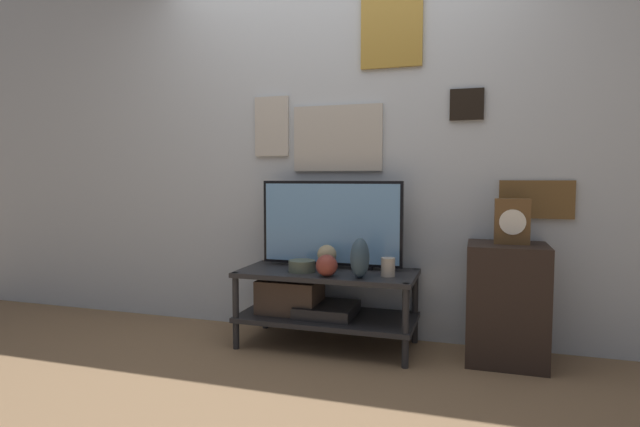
# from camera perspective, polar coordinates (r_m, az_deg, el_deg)

# --- Properties ---
(ground_plane) EXTENTS (12.00, 12.00, 0.00)m
(ground_plane) POSITION_cam_1_polar(r_m,az_deg,el_deg) (3.03, -0.87, -16.58)
(ground_plane) COLOR #846647
(wall_back) EXTENTS (6.40, 0.08, 2.70)m
(wall_back) POSITION_cam_1_polar(r_m,az_deg,el_deg) (3.42, 2.39, 8.86)
(wall_back) COLOR #B2BCC6
(wall_back) RESTS_ON ground_plane
(media_console) EXTENTS (1.11, 0.51, 0.48)m
(media_console) POSITION_cam_1_polar(r_m,az_deg,el_deg) (3.23, -0.64, -9.61)
(media_console) COLOR #232326
(media_console) RESTS_ON ground_plane
(television) EXTENTS (0.93, 0.05, 0.57)m
(television) POSITION_cam_1_polar(r_m,az_deg,el_deg) (3.24, 1.26, -1.12)
(television) COLOR black
(television) RESTS_ON media_console
(vase_round_glass) EXTENTS (0.13, 0.13, 0.13)m
(vase_round_glass) POSITION_cam_1_polar(r_m,az_deg,el_deg) (2.98, 0.77, -5.96)
(vase_round_glass) COLOR brown
(vase_round_glass) RESTS_ON media_console
(vase_wide_bowl) EXTENTS (0.17, 0.17, 0.07)m
(vase_wide_bowl) POSITION_cam_1_polar(r_m,az_deg,el_deg) (3.13, -2.09, -6.02)
(vase_wide_bowl) COLOR #4C5647
(vase_wide_bowl) RESTS_ON media_console
(vase_urn_stoneware) EXTENTS (0.11, 0.15, 0.24)m
(vase_urn_stoneware) POSITION_cam_1_polar(r_m,az_deg,el_deg) (2.94, 4.58, -5.09)
(vase_urn_stoneware) COLOR #2D4251
(vase_urn_stoneware) RESTS_ON media_console
(candle_jar) EXTENTS (0.08, 0.08, 0.11)m
(candle_jar) POSITION_cam_1_polar(r_m,az_deg,el_deg) (3.01, 7.78, -6.07)
(candle_jar) COLOR #C1B29E
(candle_jar) RESTS_ON media_console
(decorative_bust) EXTENTS (0.12, 0.12, 0.17)m
(decorative_bust) POSITION_cam_1_polar(r_m,az_deg,el_deg) (3.15, 0.86, -4.83)
(decorative_bust) COLOR tan
(decorative_bust) RESTS_ON media_console
(side_table) EXTENTS (0.44, 0.40, 0.69)m
(side_table) POSITION_cam_1_polar(r_m,az_deg,el_deg) (3.13, 20.51, -9.54)
(side_table) COLOR black
(side_table) RESTS_ON ground_plane
(mantel_clock) EXTENTS (0.19, 0.11, 0.26)m
(mantel_clock) POSITION_cam_1_polar(r_m,az_deg,el_deg) (3.07, 21.09, -0.84)
(mantel_clock) COLOR brown
(mantel_clock) RESTS_ON side_table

